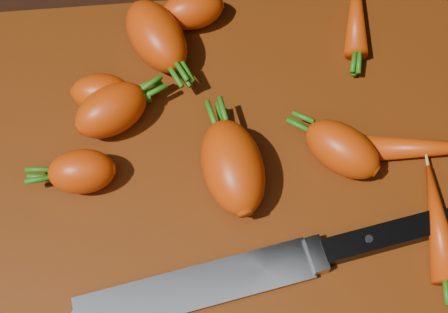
{
  "coord_description": "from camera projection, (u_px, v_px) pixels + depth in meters",
  "views": [
    {
      "loc": [
        -0.02,
        -0.22,
        0.51
      ],
      "look_at": [
        0.0,
        0.01,
        0.03
      ],
      "focal_mm": 50.0,
      "sensor_mm": 36.0,
      "label": 1
    }
  ],
  "objects": [
    {
      "name": "ground",
      "position": [
        225.0,
        183.0,
        0.56
      ],
      "size": [
        2.0,
        2.0,
        0.01
      ],
      "primitive_type": "cube",
      "color": "black"
    },
    {
      "name": "cutting_board",
      "position": [
        225.0,
        178.0,
        0.55
      ],
      "size": [
        0.5,
        0.4,
        0.01
      ],
      "primitive_type": "cube",
      "color": "#542307",
      "rests_on": "ground"
    },
    {
      "name": "carrot_0",
      "position": [
        111.0,
        110.0,
        0.55
      ],
      "size": [
        0.08,
        0.07,
        0.04
      ],
      "primitive_type": "ellipsoid",
      "rotation": [
        0.0,
        0.0,
        0.51
      ],
      "color": "#D1410D",
      "rests_on": "cutting_board"
    },
    {
      "name": "carrot_1",
      "position": [
        82.0,
        172.0,
        0.53
      ],
      "size": [
        0.06,
        0.04,
        0.04
      ],
      "primitive_type": "ellipsoid",
      "rotation": [
        0.0,
        0.0,
        3.15
      ],
      "color": "#D1410D",
      "rests_on": "cutting_board"
    },
    {
      "name": "carrot_2",
      "position": [
        156.0,
        36.0,
        0.59
      ],
      "size": [
        0.08,
        0.1,
        0.05
      ],
      "primitive_type": "ellipsoid",
      "rotation": [
        0.0,
        0.0,
        -1.14
      ],
      "color": "#D1410D",
      "rests_on": "cutting_board"
    },
    {
      "name": "carrot_3",
      "position": [
        233.0,
        167.0,
        0.52
      ],
      "size": [
        0.06,
        0.1,
        0.05
      ],
      "primitive_type": "ellipsoid",
      "rotation": [
        0.0,
        0.0,
        1.72
      ],
      "color": "#D1410D",
      "rests_on": "cutting_board"
    },
    {
      "name": "carrot_4",
      "position": [
        193.0,
        10.0,
        0.61
      ],
      "size": [
        0.07,
        0.05,
        0.04
      ],
      "primitive_type": "ellipsoid",
      "rotation": [
        0.0,
        0.0,
        3.32
      ],
      "color": "#D1410D",
      "rests_on": "cutting_board"
    },
    {
      "name": "carrot_5",
      "position": [
        102.0,
        93.0,
        0.57
      ],
      "size": [
        0.06,
        0.04,
        0.04
      ],
      "primitive_type": "ellipsoid",
      "rotation": [
        0.0,
        0.0,
        -0.15
      ],
      "color": "#D1410D",
      "rests_on": "cutting_board"
    },
    {
      "name": "carrot_6",
      "position": [
        342.0,
        149.0,
        0.54
      ],
      "size": [
        0.08,
        0.08,
        0.04
      ],
      "primitive_type": "ellipsoid",
      "rotation": [
        0.0,
        0.0,
        2.4
      ],
      "color": "#D1410D",
      "rests_on": "cutting_board"
    },
    {
      "name": "carrot_7",
      "position": [
        356.0,
        8.0,
        0.62
      ],
      "size": [
        0.04,
        0.11,
        0.02
      ],
      "primitive_type": "ellipsoid",
      "rotation": [
        0.0,
        0.0,
        1.39
      ],
      "color": "#D1410D",
      "rests_on": "cutting_board"
    },
    {
      "name": "carrot_8",
      "position": [
        440.0,
        148.0,
        0.55
      ],
      "size": [
        0.13,
        0.03,
        0.02
      ],
      "primitive_type": "ellipsoid",
      "rotation": [
        0.0,
        0.0,
        -0.07
      ],
      "color": "#D1410D",
      "rests_on": "cutting_board"
    },
    {
      "name": "carrot_9",
      "position": [
        438.0,
        221.0,
        0.52
      ],
      "size": [
        0.03,
        0.1,
        0.03
      ],
      "primitive_type": "ellipsoid",
      "rotation": [
        0.0,
        0.0,
        1.5
      ],
      "color": "#D1410D",
      "rests_on": "cutting_board"
    },
    {
      "name": "knife",
      "position": [
        218.0,
        282.0,
        0.5
      ],
      "size": [
        0.32,
        0.08,
        0.02
      ],
      "rotation": [
        0.0,
        0.0,
        0.17
      ],
      "color": "gray",
      "rests_on": "cutting_board"
    }
  ]
}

